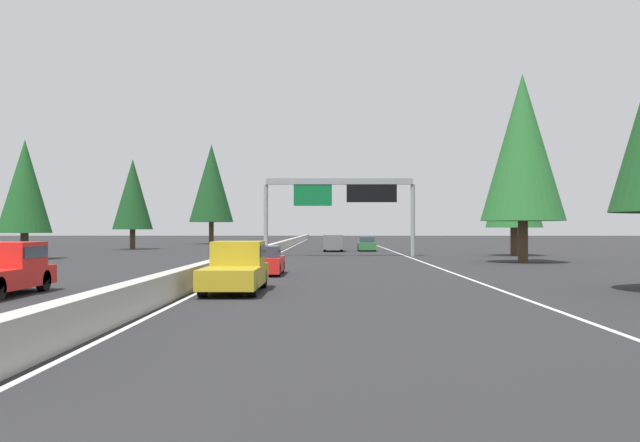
% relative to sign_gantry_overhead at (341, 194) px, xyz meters
% --- Properties ---
extents(ground_plane, '(320.00, 320.00, 0.00)m').
position_rel_sign_gantry_overhead_xyz_m(ground_plane, '(6.79, 6.03, -5.20)').
color(ground_plane, '#262628').
extents(median_barrier, '(180.00, 0.56, 0.90)m').
position_rel_sign_gantry_overhead_xyz_m(median_barrier, '(26.79, 6.33, -4.75)').
color(median_barrier, '#ADAAA3').
rests_on(median_barrier, ground).
extents(shoulder_stripe_right, '(160.00, 0.16, 0.01)m').
position_rel_sign_gantry_overhead_xyz_m(shoulder_stripe_right, '(16.79, -5.49, -5.19)').
color(shoulder_stripe_right, silver).
rests_on(shoulder_stripe_right, ground).
extents(shoulder_stripe_median, '(160.00, 0.16, 0.01)m').
position_rel_sign_gantry_overhead_xyz_m(shoulder_stripe_median, '(16.79, 5.78, -5.19)').
color(shoulder_stripe_median, silver).
rests_on(shoulder_stripe_median, ground).
extents(sign_gantry_overhead, '(0.50, 12.68, 6.54)m').
position_rel_sign_gantry_overhead_xyz_m(sign_gantry_overhead, '(0.00, 0.00, 0.00)').
color(sign_gantry_overhead, gray).
rests_on(sign_gantry_overhead, ground).
extents(pickup_distant_b, '(5.60, 2.00, 1.86)m').
position_rel_sign_gantry_overhead_xyz_m(pickup_distant_b, '(-32.79, 4.48, -4.29)').
color(pickup_distant_b, '#AD931E').
rests_on(pickup_distant_b, ground).
extents(sedan_far_center, '(4.40, 1.80, 1.47)m').
position_rel_sign_gantry_overhead_xyz_m(sedan_far_center, '(-23.36, 4.29, -4.52)').
color(sedan_far_center, red).
rests_on(sedan_far_center, ground).
extents(minivan_near_right, '(5.00, 1.95, 1.69)m').
position_rel_sign_gantry_overhead_xyz_m(minivan_near_right, '(13.11, 0.62, -4.25)').
color(minivan_near_right, slate).
rests_on(minivan_near_right, ground).
extents(sedan_distant_a, '(4.40, 1.80, 1.47)m').
position_rel_sign_gantry_overhead_xyz_m(sedan_distant_a, '(39.68, 0.74, -4.52)').
color(sedan_distant_a, '#AD931E').
rests_on(sedan_distant_a, ground).
extents(sedan_far_right, '(4.40, 1.80, 1.47)m').
position_rel_sign_gantry_overhead_xyz_m(sedan_far_right, '(14.16, -2.86, -4.52)').
color(sedan_far_right, '#2D6B38').
rests_on(sedan_far_right, ground).
extents(oncoming_near, '(5.60, 2.00, 1.86)m').
position_rel_sign_gantry_overhead_xyz_m(oncoming_near, '(-34.34, 12.55, -4.29)').
color(oncoming_near, red).
rests_on(oncoming_near, ground).
extents(conifer_right_near, '(5.74, 5.74, 13.05)m').
position_rel_sign_gantry_overhead_xyz_m(conifer_right_near, '(-10.36, -12.33, 2.73)').
color(conifer_right_near, '#4C3823').
rests_on(conifer_right_near, ground).
extents(conifer_right_mid, '(4.85, 4.85, 11.01)m').
position_rel_sign_gantry_overhead_xyz_m(conifer_right_mid, '(1.88, -14.92, 1.49)').
color(conifer_right_mid, '#4C3823').
rests_on(conifer_right_mid, ground).
extents(conifer_left_near, '(4.01, 4.01, 9.12)m').
position_rel_sign_gantry_overhead_xyz_m(conifer_left_near, '(-5.87, 24.16, 0.33)').
color(conifer_left_near, '#4C3823').
rests_on(conifer_left_near, ground).
extents(conifer_left_mid, '(4.47, 4.47, 10.16)m').
position_rel_sign_gantry_overhead_xyz_m(conifer_left_mid, '(19.89, 23.13, 0.97)').
color(conifer_left_mid, '#4C3823').
rests_on(conifer_left_mid, ground).
extents(conifer_left_far, '(6.63, 6.63, 15.07)m').
position_rel_sign_gantry_overhead_xyz_m(conifer_left_far, '(47.26, 18.86, 3.97)').
color(conifer_left_far, '#4C3823').
rests_on(conifer_left_far, ground).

